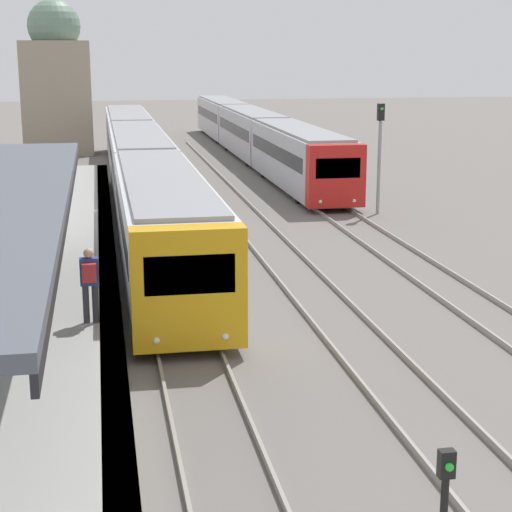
# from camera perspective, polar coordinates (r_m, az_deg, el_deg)

# --- Properties ---
(person_on_platform) EXTENTS (0.40, 0.40, 1.66)m
(person_on_platform) POSITION_cam_1_polar(r_m,az_deg,el_deg) (18.72, -11.03, -1.53)
(person_on_platform) COLOR #2D2D33
(person_on_platform) RESTS_ON station_platform
(train_near) EXTENTS (2.57, 43.68, 3.13)m
(train_near) POSITION_cam_1_polar(r_m,az_deg,el_deg) (40.06, -7.75, 6.17)
(train_near) COLOR gold
(train_near) RESTS_ON ground_plane
(train_far) EXTENTS (2.50, 40.87, 3.05)m
(train_far) POSITION_cam_1_polar(r_m,az_deg,el_deg) (56.09, -0.24, 8.29)
(train_far) COLOR red
(train_far) RESTS_ON ground_plane
(signal_post_near) EXTENTS (0.20, 0.21, 1.98)m
(signal_post_near) POSITION_cam_1_polar(r_m,az_deg,el_deg) (11.29, 12.44, -16.02)
(signal_post_near) COLOR black
(signal_post_near) RESTS_ON ground_plane
(signal_mast_far) EXTENTS (0.28, 0.29, 4.65)m
(signal_mast_far) POSITION_cam_1_polar(r_m,az_deg,el_deg) (36.47, 8.25, 7.36)
(signal_mast_far) COLOR gray
(signal_mast_far) RESTS_ON ground_plane
(distant_domed_building) EXTENTS (4.52, 4.52, 10.15)m
(distant_domed_building) POSITION_cam_1_polar(r_m,az_deg,el_deg) (59.98, -13.14, 11.20)
(distant_domed_building) COLOR gray
(distant_domed_building) RESTS_ON ground_plane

